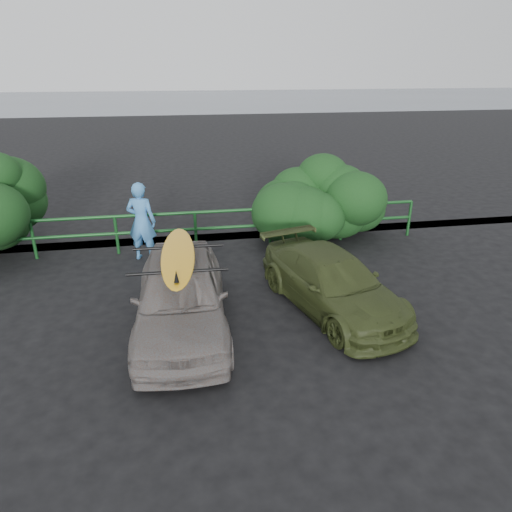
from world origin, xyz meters
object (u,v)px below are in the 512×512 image
(man, at_px, (141,222))
(surfboard, at_px, (178,255))
(guardrail, at_px, (157,232))
(olive_vehicle, at_px, (332,282))
(sedan, at_px, (181,295))

(man, xyz_separation_m, surfboard, (0.86, -3.50, 0.50))
(guardrail, distance_m, man, 0.71)
(guardrail, xyz_separation_m, man, (-0.31, -0.45, 0.46))
(guardrail, xyz_separation_m, surfboard, (0.55, -3.95, 0.95))
(olive_vehicle, relative_size, surfboard, 1.39)
(sedan, distance_m, man, 3.62)
(man, height_order, surfboard, man)
(man, relative_size, surfboard, 0.70)
(guardrail, height_order, surfboard, surfboard)
(sedan, relative_size, olive_vehicle, 1.05)
(sedan, bearing_deg, guardrail, 99.57)
(surfboard, bearing_deg, olive_vehicle, 7.21)
(sedan, bearing_deg, surfboard, 0.00)
(guardrail, relative_size, surfboard, 5.03)
(guardrail, height_order, olive_vehicle, olive_vehicle)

